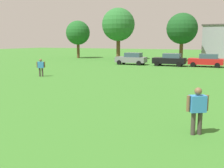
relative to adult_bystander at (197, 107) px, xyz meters
name	(u,v)px	position (x,y,z in m)	size (l,w,h in m)	color
ground_plane	(150,71)	(-7.17, 19.21, -1.02)	(160.00, 160.00, 0.00)	#387528
adult_bystander	(197,107)	(0.00, 0.00, 0.00)	(0.71, 0.57, 1.72)	#3F3833
bystander_midfield	(41,66)	(-15.27, 10.40, -0.03)	(0.71, 0.53, 1.67)	#3F3833
parked_car_gray_0	(132,59)	(-11.81, 25.96, -0.16)	(4.30, 2.02, 1.68)	slate
parked_car_black_1	(170,60)	(-6.41, 26.11, -0.16)	(4.30, 2.02, 1.68)	black
parked_car_red_2	(206,60)	(-1.81, 26.69, -0.16)	(4.30, 2.02, 1.68)	red
tree_far_left	(78,33)	(-26.37, 35.50, 3.86)	(4.64, 4.64, 7.23)	brown
tree_left	(118,25)	(-17.76, 35.25, 5.18)	(5.89, 5.89, 9.18)	brown
tree_right	(182,29)	(-6.51, 35.35, 4.28)	(5.04, 5.04, 7.85)	brown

